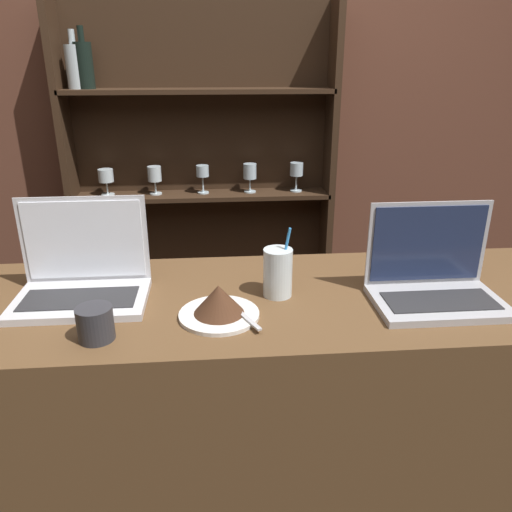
{
  "coord_description": "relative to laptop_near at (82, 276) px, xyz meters",
  "views": [
    {
      "loc": [
        -0.1,
        -0.87,
        1.62
      ],
      "look_at": [
        0.0,
        0.31,
        1.15
      ],
      "focal_mm": 35.0,
      "sensor_mm": 36.0,
      "label": 1
    }
  ],
  "objects": [
    {
      "name": "back_shelf",
      "position": [
        0.27,
        1.15,
        -0.14
      ],
      "size": [
        1.21,
        0.18,
        1.86
      ],
      "color": "#332114",
      "rests_on": "ground_plane"
    },
    {
      "name": "back_wall",
      "position": [
        0.43,
        1.22,
        0.24
      ],
      "size": [
        7.0,
        0.06,
        2.7
      ],
      "color": "brown",
      "rests_on": "ground_plane"
    },
    {
      "name": "bar_counter",
      "position": [
        0.43,
        -0.04,
        -0.58
      ],
      "size": [
        1.87,
        0.56,
        1.05
      ],
      "color": "brown",
      "rests_on": "ground_plane"
    },
    {
      "name": "coffee_cup",
      "position": [
        0.07,
        -0.21,
        -0.02
      ],
      "size": [
        0.08,
        0.08,
        0.08
      ],
      "color": "#2D2D33",
      "rests_on": "bar_counter"
    },
    {
      "name": "cake_plate",
      "position": [
        0.34,
        -0.14,
        -0.02
      ],
      "size": [
        0.19,
        0.19,
        0.08
      ],
      "color": "silver",
      "rests_on": "bar_counter"
    },
    {
      "name": "laptop_near",
      "position": [
        0.0,
        0.0,
        0.0
      ],
      "size": [
        0.32,
        0.21,
        0.25
      ],
      "color": "silver",
      "rests_on": "bar_counter"
    },
    {
      "name": "water_glass",
      "position": [
        0.49,
        -0.03,
        0.01
      ],
      "size": [
        0.07,
        0.07,
        0.18
      ],
      "color": "silver",
      "rests_on": "bar_counter"
    },
    {
      "name": "laptop_far",
      "position": [
        0.88,
        -0.09,
        -0.0
      ],
      "size": [
        0.31,
        0.2,
        0.24
      ],
      "color": "#ADADB2",
      "rests_on": "bar_counter"
    }
  ]
}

